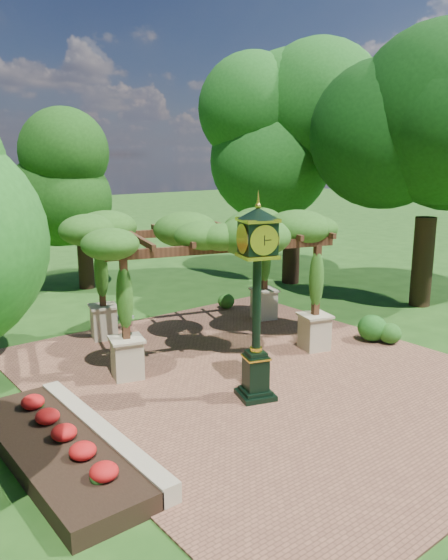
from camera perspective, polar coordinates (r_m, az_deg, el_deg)
ground at (r=13.17m, az=6.92°, el=-11.31°), size 120.00×120.00×0.00m
brick_plaza at (r=13.82m, az=3.93°, el=-9.95°), size 10.00×12.00×0.04m
border_wall at (r=11.04m, az=-12.80°, el=-15.47°), size 0.35×5.00×0.40m
flower_bed at (r=10.75m, az=-17.30°, el=-16.70°), size 1.50×5.00×0.36m
pedestal_clock at (r=11.78m, az=3.47°, el=-0.68°), size 1.09×1.09×4.37m
pergola at (r=15.23m, az=-1.96°, el=4.60°), size 6.98×5.40×3.88m
sundial at (r=18.68m, az=-10.45°, el=-2.79°), size 0.51×0.51×0.89m
shrub_front at (r=16.60m, az=16.94°, el=-5.35°), size 0.69×0.69×0.59m
shrub_mid at (r=16.67m, az=15.24°, el=-4.85°), size 0.97×0.97×0.77m
shrub_back at (r=19.43m, az=0.23°, el=-2.21°), size 0.79×0.79×0.53m
tree_north at (r=22.71m, az=-14.73°, el=10.27°), size 3.86×3.86×6.54m
tree_east_far at (r=23.16m, az=7.38°, el=14.91°), size 5.23×5.23×9.04m
tree_east_near at (r=20.61m, az=20.95°, el=13.12°), size 5.59×5.59×8.34m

